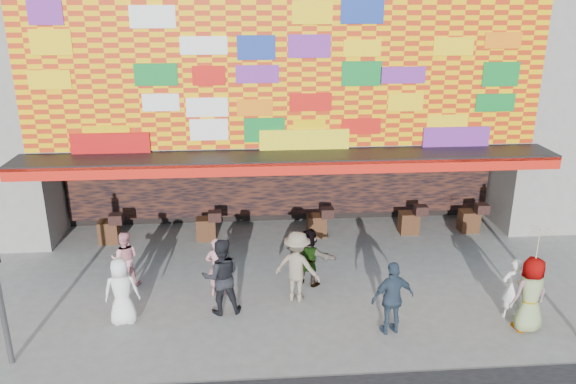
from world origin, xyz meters
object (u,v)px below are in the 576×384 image
at_px(ped_b, 217,267).
at_px(ped_f, 309,257).
at_px(ped_a, 122,291).
at_px(parasol, 538,245).
at_px(ped_e, 393,298).
at_px(ped_d, 297,267).
at_px(ped_g, 530,294).
at_px(ped_c, 221,276).
at_px(ped_i, 125,259).
at_px(ped_h, 513,288).

xyz_separation_m(ped_b, ped_f, (2.38, 0.37, 0.01)).
relative_size(ped_a, ped_f, 1.05).
height_order(ped_f, parasol, parasol).
bearing_deg(ped_b, ped_e, 144.10).
bearing_deg(ped_f, ped_d, 97.53).
height_order(ped_b, ped_g, ped_g).
height_order(ped_d, ped_f, ped_d).
bearing_deg(ped_a, ped_c, -178.40).
relative_size(ped_a, ped_g, 0.91).
bearing_deg(ped_f, ped_b, 41.91).
distance_m(ped_b, ped_i, 2.53).
xyz_separation_m(ped_e, ped_f, (-1.61, 2.42, -0.09)).
relative_size(ped_c, ped_h, 1.26).
relative_size(ped_e, parasol, 0.97).
distance_m(ped_a, ped_d, 4.21).
bearing_deg(ped_c, ped_b, -86.91).
bearing_deg(ped_e, ped_c, -29.75).
distance_m(ped_h, parasol, 1.49).
xyz_separation_m(ped_a, ped_d, (4.14, 0.75, 0.10)).
xyz_separation_m(ped_c, ped_g, (6.98, -1.32, -0.05)).
bearing_deg(ped_i, ped_a, 97.81).
relative_size(ped_e, ped_f, 1.11).
relative_size(ped_g, parasol, 1.00).
xyz_separation_m(ped_b, ped_d, (2.00, -0.43, 0.14)).
xyz_separation_m(ped_c, ped_i, (-2.57, 1.58, -0.20)).
height_order(ped_h, parasol, parasol).
height_order(ped_d, ped_i, ped_d).
distance_m(ped_b, ped_d, 2.05).
distance_m(ped_f, ped_g, 5.38).
height_order(ped_e, ped_h, ped_e).
relative_size(ped_b, ped_g, 0.86).
relative_size(ped_c, ped_e, 1.09).
bearing_deg(ped_d, ped_b, 14.68).
bearing_deg(ped_g, ped_f, -40.72).
bearing_deg(ped_c, parasol, 162.88).
bearing_deg(ped_a, ped_f, -167.18).
relative_size(ped_b, ped_h, 1.03).
distance_m(ped_c, ped_e, 4.03).
xyz_separation_m(ped_g, parasol, (-0.00, 0.00, 1.22)).
bearing_deg(ped_i, parasol, 162.11).
relative_size(ped_a, parasol, 0.91).
relative_size(ped_e, ped_g, 0.97).
bearing_deg(ped_h, ped_i, -12.24).
relative_size(ped_a, ped_c, 0.86).
xyz_separation_m(ped_d, ped_e, (1.99, -1.63, -0.05)).
distance_m(ped_a, ped_i, 1.91).
bearing_deg(ped_b, ped_f, -179.96).
height_order(ped_c, ped_d, ped_c).
height_order(ped_i, parasol, parasol).
distance_m(ped_f, parasol, 5.55).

